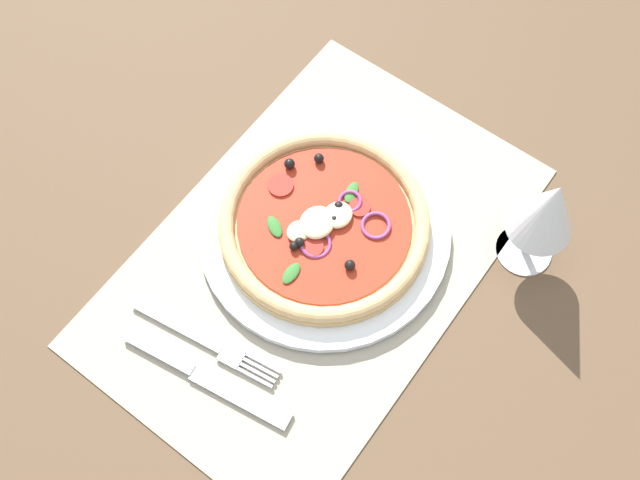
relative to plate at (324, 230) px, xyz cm
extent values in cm
cube|color=brown|center=(2.77, 0.84, -2.18)|extent=(190.00, 140.00, 2.40)
cube|color=#A39984|center=(2.77, 0.84, -0.78)|extent=(51.99, 33.59, 0.40)
cylinder|color=white|center=(0.00, 0.00, 0.00)|extent=(28.99, 28.99, 1.16)
cylinder|color=tan|center=(0.00, 0.00, 1.08)|extent=(24.08, 24.08, 1.00)
torus|color=tan|center=(0.00, 0.00, 1.94)|extent=(23.95, 23.95, 1.80)
cylinder|color=#A82D19|center=(0.00, 0.00, 1.73)|extent=(19.74, 19.74, 0.30)
ellipsoid|color=beige|center=(2.35, -1.53, 2.30)|extent=(2.79, 2.51, 0.84)
ellipsoid|color=beige|center=(1.43, -0.98, 2.26)|extent=(2.54, 2.28, 0.76)
ellipsoid|color=beige|center=(-1.44, 0.87, 2.41)|extent=(3.51, 3.16, 1.05)
ellipsoid|color=beige|center=(0.75, -0.44, 2.52)|extent=(4.27, 3.84, 1.28)
sphere|color=black|center=(3.83, -0.56, 2.44)|extent=(1.13, 1.13, 1.13)
sphere|color=black|center=(-0.76, 0.73, 2.42)|extent=(1.07, 1.07, 1.07)
sphere|color=black|center=(-3.44, -7.54, 2.51)|extent=(1.26, 1.26, 1.26)
sphere|color=black|center=(4.55, -0.82, 2.39)|extent=(1.01, 1.01, 1.01)
sphere|color=black|center=(-6.08, -5.25, 2.46)|extent=(1.15, 1.15, 1.15)
sphere|color=black|center=(-2.34, 0.28, 2.46)|extent=(1.16, 1.16, 1.16)
sphere|color=black|center=(2.89, 5.50, 2.49)|extent=(1.21, 1.21, 1.21)
torus|color=#8E3D75|center=(-3.01, 4.95, 2.13)|extent=(3.47, 3.45, 0.72)
torus|color=#8E3D75|center=(2.55, 1.23, 2.13)|extent=(3.65, 3.64, 1.11)
torus|color=#8E3D75|center=(-3.76, 0.84, 2.13)|extent=(2.90, 2.86, 1.07)
cylinder|color=#A3281E|center=(-0.78, -6.79, 2.03)|extent=(2.97, 2.97, 0.30)
cylinder|color=#A3281E|center=(-3.87, 2.14, 2.03)|extent=(2.46, 2.46, 0.30)
cylinder|color=#A3281E|center=(3.27, 0.54, 2.03)|extent=(2.42, 2.42, 0.30)
ellipsoid|color=#2D6B28|center=(7.19, 0.46, 2.08)|extent=(2.87, 1.55, 0.30)
ellipsoid|color=#2D6B28|center=(-4.85, 0.30, 2.08)|extent=(3.07, 2.09, 0.30)
ellipsoid|color=#2D6B28|center=(3.81, -4.09, 2.08)|extent=(2.59, 3.13, 0.30)
cube|color=silver|center=(18.82, -5.99, -0.36)|extent=(2.53, 11.17, 0.44)
cube|color=silver|center=(17.81, 0.77, -0.36)|extent=(2.55, 2.82, 0.44)
cube|color=silver|center=(18.20, 4.29, -0.36)|extent=(0.95, 4.32, 0.44)
cube|color=silver|center=(17.61, 4.20, -0.36)|extent=(0.95, 4.32, 0.44)
cube|color=silver|center=(17.01, 4.11, -0.36)|extent=(0.95, 4.32, 0.44)
cube|color=silver|center=(16.42, 4.02, -0.36)|extent=(0.95, 4.32, 0.44)
cube|color=silver|center=(22.13, -5.55, -0.27)|extent=(2.55, 8.50, 0.62)
cube|color=silver|center=(20.63, 4.34, -0.36)|extent=(3.72, 11.77, 0.44)
cylinder|color=silver|center=(-11.82, 19.68, -0.78)|extent=(6.40, 6.40, 0.40)
cylinder|color=silver|center=(-11.82, 19.68, 2.42)|extent=(0.80, 0.80, 6.00)
cone|color=silver|center=(-11.82, 19.68, 9.67)|extent=(7.20, 7.20, 8.50)
cone|color=orange|center=(-11.82, 19.68, 8.58)|extent=(4.92, 4.92, 5.52)
camera|label=1|loc=(30.48, 21.97, 77.73)|focal=42.31mm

